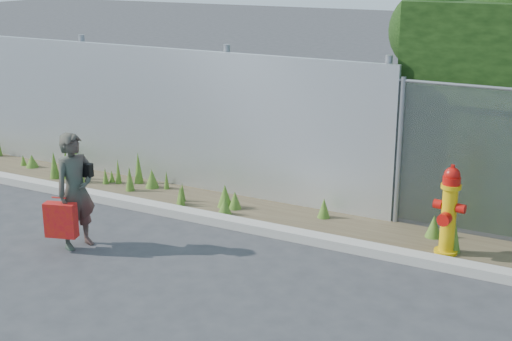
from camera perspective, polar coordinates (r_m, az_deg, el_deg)
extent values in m
plane|color=#323335|center=(8.00, -2.82, -9.78)|extent=(80.00, 80.00, 0.00)
cube|color=#A49F94|center=(9.43, 2.76, -5.09)|extent=(16.00, 0.22, 0.12)
cube|color=#4A3D2A|center=(9.96, 4.23, -4.23)|extent=(16.00, 1.20, 0.01)
cone|color=#3B641E|center=(10.48, -2.50, -2.10)|extent=(0.23, 0.23, 0.35)
cone|color=#3B641E|center=(10.10, 5.45, -3.07)|extent=(0.19, 0.19, 0.30)
cone|color=#3B641E|center=(10.77, -5.90, -1.79)|extent=(0.10, 0.10, 0.30)
cone|color=#3B641E|center=(9.67, 14.02, -4.42)|extent=(0.22, 0.22, 0.31)
cone|color=#3B641E|center=(12.17, -14.96, 0.48)|extent=(0.15, 0.15, 0.52)
cone|color=#3B641E|center=(11.35, -7.18, -0.82)|extent=(0.09, 0.09, 0.31)
cone|color=#3B641E|center=(11.73, -10.97, -0.11)|extent=(0.10, 0.10, 0.42)
cone|color=#3B641E|center=(11.93, -14.10, 0.21)|extent=(0.22, 0.22, 0.52)
cone|color=#3B641E|center=(11.34, -10.08, -0.71)|extent=(0.15, 0.15, 0.41)
cone|color=#3B641E|center=(10.18, -2.52, -2.95)|extent=(0.21, 0.21, 0.26)
cone|color=#3B641E|center=(10.41, -1.70, -2.45)|extent=(0.20, 0.20, 0.27)
cone|color=#3B641E|center=(11.85, -11.47, -0.50)|extent=(0.10, 0.10, 0.21)
cone|color=#3B641E|center=(13.94, -19.83, 1.70)|extent=(0.08, 0.08, 0.33)
cone|color=#3B641E|center=(13.18, -18.12, 0.73)|extent=(0.12, 0.12, 0.20)
cone|color=#3B641E|center=(10.66, -6.11, -2.08)|extent=(0.11, 0.11, 0.27)
cone|color=#3B641E|center=(9.24, 15.61, -5.26)|extent=(0.17, 0.17, 0.40)
cone|color=#3B641E|center=(11.44, -8.32, -0.70)|extent=(0.23, 0.23, 0.31)
cone|color=#3B641E|center=(11.68, -9.39, 0.17)|extent=(0.15, 0.15, 0.53)
cone|color=#3B641E|center=(12.25, -15.85, 0.38)|extent=(0.17, 0.17, 0.47)
cone|color=#3B641E|center=(11.78, -11.96, -0.48)|extent=(0.11, 0.11, 0.28)
cone|color=#3B641E|center=(12.78, -14.36, 1.10)|extent=(0.23, 0.23, 0.43)
cone|color=#3B641E|center=(13.02, -17.49, 0.67)|extent=(0.23, 0.23, 0.23)
cone|color=#3B641E|center=(10.58, -6.01, -2.09)|extent=(0.12, 0.12, 0.32)
cube|color=silver|center=(11.72, -9.16, 4.47)|extent=(8.50, 0.08, 2.20)
cylinder|color=gray|center=(12.58, -13.44, 5.30)|extent=(0.10, 0.10, 2.30)
cylinder|color=gray|center=(10.97, -2.28, 4.08)|extent=(0.10, 0.10, 2.30)
cylinder|color=gray|center=(9.99, 10.25, 2.52)|extent=(0.10, 0.10, 2.30)
cylinder|color=gray|center=(9.84, 11.38, 1.48)|extent=(0.07, 0.07, 2.05)
sphere|color=black|center=(10.31, 13.92, 10.79)|extent=(1.20, 1.20, 1.20)
cylinder|color=#DDAE0B|center=(9.25, 14.93, -6.32)|extent=(0.29, 0.29, 0.06)
cylinder|color=#DDAE0B|center=(9.10, 15.12, -3.97)|extent=(0.19, 0.19, 0.87)
cylinder|color=#DDAE0B|center=(8.95, 15.34, -1.23)|extent=(0.25, 0.25, 0.05)
cylinder|color=#B20F0A|center=(8.93, 15.38, -0.79)|extent=(0.22, 0.22, 0.10)
sphere|color=#B20F0A|center=(8.91, 15.42, -0.35)|extent=(0.20, 0.20, 0.20)
cylinder|color=#B20F0A|center=(8.88, 15.47, 0.28)|extent=(0.05, 0.05, 0.05)
cylinder|color=#B20F0A|center=(9.06, 14.33, -2.65)|extent=(0.10, 0.11, 0.11)
cylinder|color=#B20F0A|center=(9.01, 16.11, -2.91)|extent=(0.10, 0.11, 0.11)
cylinder|color=#B20F0A|center=(8.94, 14.95, -3.81)|extent=(0.15, 0.12, 0.15)
imported|color=#0E5C46|center=(9.22, -14.23, -1.58)|extent=(0.50, 0.63, 1.49)
cube|color=#B50A1A|center=(9.21, -15.34, -3.84)|extent=(0.40, 0.15, 0.44)
cylinder|color=#B50A1A|center=(9.11, -15.49, -2.11)|extent=(0.19, 0.02, 0.02)
cube|color=black|center=(9.22, -13.60, 0.06)|extent=(0.23, 0.09, 0.17)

